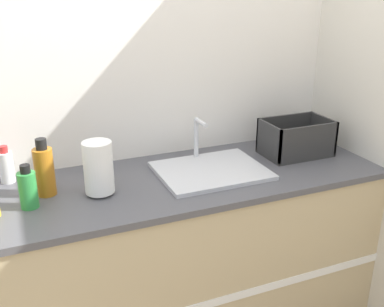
# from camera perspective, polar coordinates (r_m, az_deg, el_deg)

# --- Properties ---
(wall_back) EXTENTS (4.35, 0.06, 2.60)m
(wall_back) POSITION_cam_1_polar(r_m,az_deg,el_deg) (2.26, -5.41, 8.88)
(wall_back) COLOR silver
(wall_back) RESTS_ON ground_plane
(wall_right) EXTENTS (0.06, 2.63, 2.60)m
(wall_right) POSITION_cam_1_polar(r_m,az_deg,el_deg) (2.47, 20.42, 8.69)
(wall_right) COLOR beige
(wall_right) RESTS_ON ground_plane
(counter_cabinet) EXTENTS (1.97, 0.66, 0.93)m
(counter_cabinet) POSITION_cam_1_polar(r_m,az_deg,el_deg) (2.29, -1.99, -13.78)
(counter_cabinet) COLOR tan
(counter_cabinet) RESTS_ON ground_plane
(sink) EXTENTS (0.50, 0.40, 0.22)m
(sink) POSITION_cam_1_polar(r_m,az_deg,el_deg) (2.11, 2.35, -2.00)
(sink) COLOR silver
(sink) RESTS_ON counter_cabinet
(paper_towel_roll) EXTENTS (0.12, 0.12, 0.23)m
(paper_towel_roll) POSITION_cam_1_polar(r_m,az_deg,el_deg) (1.90, -11.80, -1.81)
(paper_towel_roll) COLOR #4C4C51
(paper_towel_roll) RESTS_ON counter_cabinet
(dish_rack) EXTENTS (0.34, 0.22, 0.18)m
(dish_rack) POSITION_cam_1_polar(r_m,az_deg,el_deg) (2.37, 13.05, 1.55)
(dish_rack) COLOR #2D2D2D
(dish_rack) RESTS_ON counter_cabinet
(bottle_white_spray) EXTENTS (0.06, 0.06, 0.17)m
(bottle_white_spray) POSITION_cam_1_polar(r_m,az_deg,el_deg) (2.15, -22.52, -1.52)
(bottle_white_spray) COLOR white
(bottle_white_spray) RESTS_ON counter_cabinet
(bottle_green) EXTENTS (0.07, 0.07, 0.18)m
(bottle_green) POSITION_cam_1_polar(r_m,az_deg,el_deg) (1.88, -20.12, -4.25)
(bottle_green) COLOR #2D8C3D
(bottle_green) RESTS_ON counter_cabinet
(bottle_amber) EXTENTS (0.08, 0.08, 0.25)m
(bottle_amber) POSITION_cam_1_polar(r_m,az_deg,el_deg) (1.96, -18.24, -2.05)
(bottle_amber) COLOR #B26B19
(bottle_amber) RESTS_ON counter_cabinet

